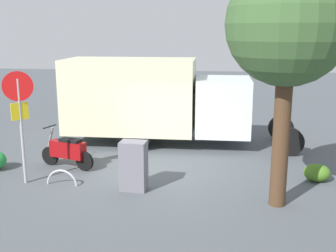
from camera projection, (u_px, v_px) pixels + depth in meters
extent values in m
plane|color=#495055|center=(154.00, 174.00, 11.63)|extent=(60.00, 60.00, 0.00)
cylinder|color=black|center=(137.00, 137.00, 13.85)|extent=(0.90, 0.26, 0.90)
cylinder|color=black|center=(147.00, 125.00, 15.69)|extent=(0.90, 0.26, 0.90)
cylinder|color=black|center=(290.00, 142.00, 13.29)|extent=(0.90, 0.26, 0.90)
cylinder|color=black|center=(281.00, 128.00, 15.13)|extent=(0.90, 0.26, 0.90)
cube|color=beige|center=(130.00, 95.00, 14.53)|extent=(4.50, 2.27, 2.52)
cube|color=silver|center=(223.00, 106.00, 14.24)|extent=(1.83, 2.13, 1.90)
cube|color=black|center=(224.00, 89.00, 14.10)|extent=(1.85, 1.97, 0.60)
cylinder|color=black|center=(50.00, 156.00, 12.40)|extent=(0.56, 0.27, 0.56)
cylinder|color=black|center=(85.00, 161.00, 11.88)|extent=(0.56, 0.27, 0.56)
cube|color=maroon|center=(68.00, 149.00, 12.06)|extent=(1.15, 0.64, 0.48)
cube|color=black|center=(70.00, 141.00, 11.96)|extent=(0.69, 0.46, 0.12)
cylinder|color=slate|center=(50.00, 138.00, 12.26)|extent=(0.29, 0.15, 0.69)
cylinder|color=black|center=(50.00, 127.00, 12.18)|extent=(0.21, 0.54, 0.04)
cylinder|color=#9E9EA3|center=(22.00, 132.00, 10.68)|extent=(0.08, 0.08, 2.76)
cylinder|color=red|center=(18.00, 86.00, 10.39)|extent=(0.71, 0.32, 0.76)
cube|color=yellow|center=(20.00, 111.00, 10.54)|extent=(0.33, 0.33, 0.44)
cylinder|color=#47301E|center=(281.00, 139.00, 9.28)|extent=(0.38, 0.38, 3.15)
sphere|color=#37562D|center=(288.00, 24.00, 8.71)|extent=(2.66, 2.66, 2.66)
cube|color=slate|center=(134.00, 166.00, 10.39)|extent=(0.68, 0.50, 1.26)
torus|color=#B7B7BC|center=(62.00, 185.00, 10.83)|extent=(0.85, 0.12, 0.85)
ellipsoid|color=#447321|center=(317.00, 173.00, 11.05)|extent=(0.69, 0.57, 0.47)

